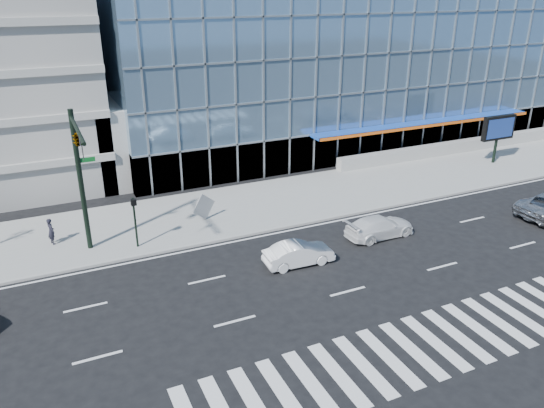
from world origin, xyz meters
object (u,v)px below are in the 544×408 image
Objects in this scene: white_suv at (380,227)px; pedestrian at (51,231)px; ped_signal_post at (135,215)px; traffic_signal at (79,153)px; marquee_sign at (499,129)px; tilted_panel at (204,207)px; white_sedan at (299,254)px.

white_suv is 19.25m from pedestrian.
pedestrian is (-17.97, 6.91, 0.30)m from white_suv.
ped_signal_post is 0.68× the size of white_suv.
ped_signal_post is 1.89× the size of pedestrian.
traffic_signal is 4.75m from ped_signal_post.
traffic_signal is 5.05× the size of pedestrian.
white_suv is at bearing -156.17° from marquee_sign.
tilted_panel is (4.65, 1.99, -1.08)m from ped_signal_post.
traffic_signal is 1.80× the size of white_suv.
white_sedan is at bearing -35.74° from ped_signal_post.
marquee_sign is at bearing -20.80° from tilted_panel.
white_suv reaches higher than white_sedan.
pedestrian is (-34.90, -0.58, -2.13)m from marquee_sign.
traffic_signal reaches higher than pedestrian.
ped_signal_post reaches higher than white_sedan.
tilted_panel is at bearing 23.97° from white_sedan.
tilted_panel is (9.05, -0.48, 0.12)m from pedestrian.
traffic_signal is 9.09m from tilted_panel.
white_suv is at bearing -18.10° from ped_signal_post.
ped_signal_post reaches higher than tilted_panel.
traffic_signal is 33.32m from marquee_sign.
marquee_sign is at bearing 5.71° from ped_signal_post.
marquee_sign is 34.97m from pedestrian.
marquee_sign reaches higher than white_sedan.
traffic_signal is at bearing 73.77° from white_suv.
marquee_sign is at bearing -68.22° from white_suv.
white_suv is 11.00m from tilted_panel.
ped_signal_post is 9.44m from white_sedan.
white_suv is (13.56, -4.43, -1.50)m from ped_signal_post.
ped_signal_post is 5.17m from tilted_panel.
traffic_signal is at bearing 175.19° from tilted_panel.
marquee_sign reaches higher than tilted_panel.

